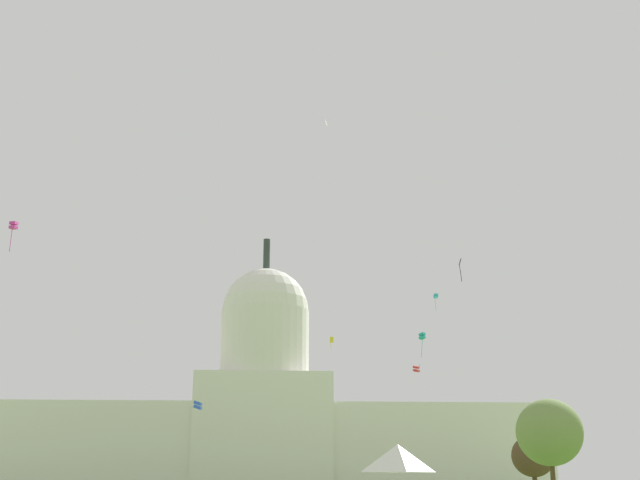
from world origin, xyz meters
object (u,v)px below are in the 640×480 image
at_px(event_tent, 399,479).
at_px(tree_east_far, 533,456).
at_px(kite_cyan_high, 436,296).
at_px(kite_magenta_mid, 13,226).
at_px(kite_white_high, 326,123).
at_px(kite_blue_low, 198,405).
at_px(kite_yellow_mid, 332,341).
at_px(kite_red_mid, 416,369).
at_px(kite_turquoise_mid, 422,336).
at_px(kite_pink_mid, 419,368).
at_px(kite_black_mid, 460,265).
at_px(tree_east_near, 549,432).
at_px(capitol_building, 263,422).

relative_size(event_tent, tree_east_far, 0.63).
height_order(kite_cyan_high, kite_magenta_mid, kite_cyan_high).
distance_m(kite_white_high, kite_blue_low, 45.37).
bearing_deg(kite_yellow_mid, kite_magenta_mid, -107.21).
bearing_deg(kite_red_mid, kite_turquoise_mid, 55.15).
height_order(kite_pink_mid, kite_black_mid, kite_black_mid).
relative_size(tree_east_near, kite_cyan_high, 2.85).
bearing_deg(capitol_building, event_tent, -84.44).
relative_size(capitol_building, kite_black_mid, 48.35).
bearing_deg(kite_magenta_mid, kite_white_high, -152.90).
distance_m(kite_pink_mid, kite_magenta_mid, 58.63).
bearing_deg(kite_blue_low, kite_turquoise_mid, 126.63).
bearing_deg(capitol_building, kite_yellow_mid, -68.83).
bearing_deg(kite_blue_low, tree_east_near, 59.94).
bearing_deg(kite_black_mid, capitol_building, -120.84).
relative_size(tree_east_far, kite_cyan_high, 2.35).
xyz_separation_m(event_tent, kite_yellow_mid, (1.51, 96.53, 28.80)).
distance_m(kite_yellow_mid, kite_magenta_mid, 87.15).
height_order(kite_turquoise_mid, kite_blue_low, kite_turquoise_mid).
xyz_separation_m(kite_pink_mid, kite_black_mid, (1.98, -19.89, 10.18)).
height_order(kite_pink_mid, kite_magenta_mid, kite_magenta_mid).
relative_size(event_tent, tree_east_near, 0.52).
bearing_deg(kite_red_mid, tree_east_near, 62.65).
height_order(kite_red_mid, kite_turquoise_mid, kite_turquoise_mid).
xyz_separation_m(tree_east_near, kite_cyan_high, (8.42, 95.63, 37.15)).
height_order(capitol_building, kite_magenta_mid, capitol_building).
distance_m(kite_pink_mid, kite_red_mid, 44.60).
relative_size(kite_pink_mid, kite_white_high, 1.18).
bearing_deg(kite_white_high, kite_turquoise_mid, 34.52).
bearing_deg(kite_pink_mid, kite_turquoise_mid, -138.95).
bearing_deg(kite_pink_mid, tree_east_near, 71.17).
xyz_separation_m(event_tent, kite_pink_mid, (10.10, 42.51, 15.63)).
xyz_separation_m(kite_pink_mid, kite_yellow_mid, (-8.59, 54.01, 13.17)).
bearing_deg(kite_red_mid, kite_cyan_high, -140.25).
bearing_deg(kite_cyan_high, kite_pink_mid, 65.74).
bearing_deg(kite_white_high, kite_pink_mid, 14.74).
height_order(capitol_building, kite_white_high, capitol_building).
bearing_deg(kite_pink_mid, kite_blue_low, -46.28).
relative_size(tree_east_near, kite_yellow_mid, 3.60).
bearing_deg(kite_yellow_mid, kite_pink_mid, -67.57).
xyz_separation_m(capitol_building, kite_yellow_mid, (14.56, -37.58, 14.50)).
distance_m(tree_east_far, kite_blue_low, 50.08).
height_order(kite_white_high, kite_magenta_mid, kite_white_high).
xyz_separation_m(kite_white_high, kite_turquoise_mid, (19.91, 38.69, -23.05)).
distance_m(tree_east_near, kite_white_high, 50.90).
distance_m(kite_white_high, kite_cyan_high, 87.48).
relative_size(kite_pink_mid, kite_yellow_mid, 0.29).
relative_size(capitol_building, tree_east_near, 12.18).
relative_size(capitol_building, kite_white_high, 177.81).
relative_size(tree_east_near, kite_turquoise_mid, 2.62).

